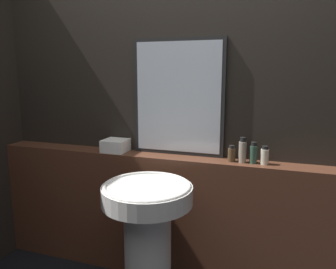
{
  "coord_description": "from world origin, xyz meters",
  "views": [
    {
      "loc": [
        0.63,
        -0.8,
        1.47
      ],
      "look_at": [
        -0.05,
        1.18,
        1.06
      ],
      "focal_mm": 35.0,
      "sensor_mm": 36.0,
      "label": 1
    }
  ],
  "objects_px": {
    "pedestal_sink": "(148,237)",
    "conditioner_bottle": "(243,151)",
    "shampoo_bottle": "(232,154)",
    "lotion_bottle": "(253,154)",
    "body_wash_bottle": "(265,156)",
    "towel_stack": "(116,146)",
    "mirror": "(178,98)"
  },
  "relations": [
    {
      "from": "conditioner_bottle",
      "to": "lotion_bottle",
      "type": "height_order",
      "value": "conditioner_bottle"
    },
    {
      "from": "towel_stack",
      "to": "body_wash_bottle",
      "type": "xyz_separation_m",
      "value": [
        1.04,
        0.0,
        0.01
      ]
    },
    {
      "from": "towel_stack",
      "to": "conditioner_bottle",
      "type": "distance_m",
      "value": 0.9
    },
    {
      "from": "lotion_bottle",
      "to": "body_wash_bottle",
      "type": "height_order",
      "value": "lotion_bottle"
    },
    {
      "from": "pedestal_sink",
      "to": "shampoo_bottle",
      "type": "distance_m",
      "value": 0.74
    },
    {
      "from": "shampoo_bottle",
      "to": "conditioner_bottle",
      "type": "xyz_separation_m",
      "value": [
        0.07,
        0.0,
        0.03
      ]
    },
    {
      "from": "mirror",
      "to": "shampoo_bottle",
      "type": "height_order",
      "value": "mirror"
    },
    {
      "from": "body_wash_bottle",
      "to": "towel_stack",
      "type": "bearing_deg",
      "value": 180.0
    },
    {
      "from": "pedestal_sink",
      "to": "conditioner_bottle",
      "type": "xyz_separation_m",
      "value": [
        0.47,
        0.46,
        0.44
      ]
    },
    {
      "from": "lotion_bottle",
      "to": "pedestal_sink",
      "type": "bearing_deg",
      "value": -139.75
    },
    {
      "from": "pedestal_sink",
      "to": "towel_stack",
      "type": "distance_m",
      "value": 0.75
    },
    {
      "from": "mirror",
      "to": "lotion_bottle",
      "type": "height_order",
      "value": "mirror"
    },
    {
      "from": "pedestal_sink",
      "to": "shampoo_bottle",
      "type": "bearing_deg",
      "value": 48.54
    },
    {
      "from": "towel_stack",
      "to": "pedestal_sink",
      "type": "bearing_deg",
      "value": -46.47
    },
    {
      "from": "pedestal_sink",
      "to": "conditioner_bottle",
      "type": "distance_m",
      "value": 0.79
    },
    {
      "from": "towel_stack",
      "to": "lotion_bottle",
      "type": "height_order",
      "value": "lotion_bottle"
    },
    {
      "from": "mirror",
      "to": "lotion_bottle",
      "type": "distance_m",
      "value": 0.62
    },
    {
      "from": "shampoo_bottle",
      "to": "lotion_bottle",
      "type": "relative_size",
      "value": 0.77
    },
    {
      "from": "body_wash_bottle",
      "to": "mirror",
      "type": "bearing_deg",
      "value": 173.17
    },
    {
      "from": "mirror",
      "to": "towel_stack",
      "type": "relative_size",
      "value": 4.65
    },
    {
      "from": "conditioner_bottle",
      "to": "mirror",
      "type": "bearing_deg",
      "value": 171.14
    },
    {
      "from": "towel_stack",
      "to": "shampoo_bottle",
      "type": "height_order",
      "value": "shampoo_bottle"
    },
    {
      "from": "mirror",
      "to": "lotion_bottle",
      "type": "relative_size",
      "value": 5.78
    },
    {
      "from": "mirror",
      "to": "conditioner_bottle",
      "type": "distance_m",
      "value": 0.56
    },
    {
      "from": "shampoo_bottle",
      "to": "conditioner_bottle",
      "type": "distance_m",
      "value": 0.07
    },
    {
      "from": "body_wash_bottle",
      "to": "pedestal_sink",
      "type": "bearing_deg",
      "value": -143.1
    },
    {
      "from": "pedestal_sink",
      "to": "body_wash_bottle",
      "type": "bearing_deg",
      "value": 36.9
    },
    {
      "from": "conditioner_bottle",
      "to": "lotion_bottle",
      "type": "distance_m",
      "value": 0.07
    },
    {
      "from": "conditioner_bottle",
      "to": "body_wash_bottle",
      "type": "xyz_separation_m",
      "value": [
        0.14,
        0.0,
        -0.02
      ]
    },
    {
      "from": "conditioner_bottle",
      "to": "shampoo_bottle",
      "type": "bearing_deg",
      "value": -180.0
    },
    {
      "from": "conditioner_bottle",
      "to": "body_wash_bottle",
      "type": "bearing_deg",
      "value": 0.0
    },
    {
      "from": "shampoo_bottle",
      "to": "body_wash_bottle",
      "type": "distance_m",
      "value": 0.2
    }
  ]
}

